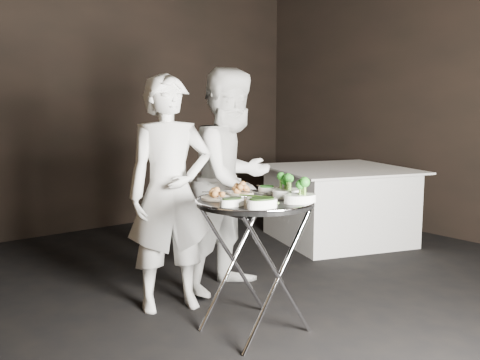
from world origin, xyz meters
TOP-DOWN VIEW (x-y plane):
  - floor at (0.00, 0.00)m, footprint 6.00×7.00m
  - wall_back at (0.00, 3.52)m, footprint 6.00×0.05m
  - tray_stand at (-0.21, 0.17)m, footprint 0.56×0.48m
  - serving_tray at (-0.21, 0.17)m, footprint 0.74×0.74m
  - potato_plate_a at (-0.39, 0.34)m, footprint 0.19×0.19m
  - potato_plate_b at (-0.16, 0.39)m, footprint 0.18×0.18m
  - greens_bowl at (0.01, 0.31)m, footprint 0.11×0.11m
  - asparagus_plate_a at (-0.21, 0.17)m, footprint 0.18×0.15m
  - asparagus_plate_b at (-0.26, 0.03)m, footprint 0.17×0.11m
  - spinach_bowl_a at (-0.44, 0.10)m, footprint 0.16×0.11m
  - spinach_bowl_b at (-0.35, -0.05)m, footprint 0.21×0.16m
  - broccoli_bowl_a at (0.00, 0.11)m, footprint 0.23×0.18m
  - broccoli_bowl_b at (-0.07, -0.07)m, footprint 0.24×0.20m
  - serving_utensils at (-0.20, 0.23)m, footprint 0.57×0.43m
  - waiter_left at (-0.41, 0.85)m, footprint 0.68×0.55m
  - waiter_right at (0.18, 0.89)m, footprint 0.94×0.81m
  - dining_table at (1.96, 1.38)m, footprint 1.35×1.35m

SIDE VIEW (x-z plane):
  - floor at x=0.00m, z-range -0.05..0.00m
  - dining_table at x=1.96m, z-range 0.00..0.77m
  - tray_stand at x=-0.21m, z-range 0.05..0.88m
  - waiter_left at x=-0.41m, z-range 0.00..1.63m
  - serving_tray at x=-0.21m, z-range 0.81..0.85m
  - waiter_right at x=0.18m, z-range 0.00..1.70m
  - asparagus_plate_a at x=-0.21m, z-range 0.84..0.87m
  - asparagus_plate_b at x=-0.26m, z-range 0.84..0.88m
  - potato_plate_a at x=-0.39m, z-range 0.84..0.90m
  - potato_plate_b at x=-0.16m, z-range 0.84..0.91m
  - spinach_bowl_a at x=-0.44m, z-range 0.84..0.90m
  - greens_bowl at x=0.01m, z-range 0.84..0.91m
  - spinach_bowl_b at x=-0.35m, z-range 0.84..0.92m
  - broccoli_bowl_b at x=-0.07m, z-range 0.84..0.92m
  - broccoli_bowl_a at x=0.00m, z-range 0.84..0.92m
  - serving_utensils at x=-0.20m, z-range 0.89..0.89m
  - wall_back at x=0.00m, z-range 0.00..3.00m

